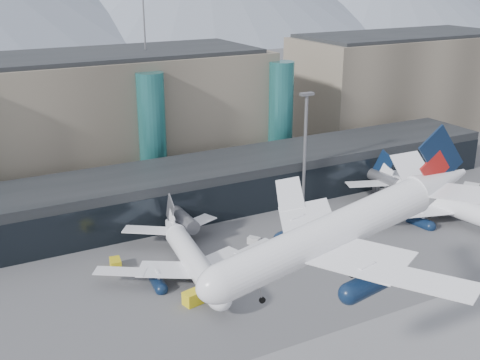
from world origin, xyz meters
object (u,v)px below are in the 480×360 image
at_px(veh_g, 254,241).
at_px(veh_b, 116,264).
at_px(veh_c, 345,243).
at_px(veh_e, 426,204).
at_px(veh_d, 377,200).
at_px(jet_parked_right, 430,192).
at_px(jet_parked_mid, 189,248).
at_px(veh_h, 195,297).
at_px(lightmast_mid, 305,144).
at_px(hero_jet, 352,217).

bearing_deg(veh_g, veh_b, -131.43).
bearing_deg(veh_g, veh_c, 22.24).
height_order(veh_e, veh_g, veh_e).
bearing_deg(veh_d, jet_parked_right, -80.36).
distance_m(jet_parked_mid, jet_parked_right, 56.36).
height_order(veh_b, veh_h, veh_h).
bearing_deg(jet_parked_mid, veh_b, 64.48).
distance_m(jet_parked_mid, veh_b, 13.65).
distance_m(veh_c, veh_e, 29.29).
distance_m(lightmast_mid, hero_jet, 64.63).
bearing_deg(veh_h, jet_parked_mid, 58.67).
relative_size(veh_b, veh_e, 0.94).
xyz_separation_m(hero_jet, jet_parked_mid, (-2.51, 39.82, -20.31)).
distance_m(veh_d, veh_h, 56.89).
bearing_deg(veh_c, veh_e, 13.21).
xyz_separation_m(jet_parked_mid, veh_c, (29.67, -5.34, -3.38)).
bearing_deg(jet_parked_mid, veh_e, -80.93).
height_order(lightmast_mid, veh_h, lightmast_mid).
distance_m(veh_b, veh_h, 19.03).
height_order(veh_c, veh_e, veh_c).
xyz_separation_m(jet_parked_right, veh_h, (-59.90, -10.49, -3.55)).
bearing_deg(veh_h, veh_d, 7.75).
relative_size(veh_d, veh_h, 0.70).
relative_size(jet_parked_right, veh_e, 12.28).
bearing_deg(veh_e, jet_parked_right, -134.06).
bearing_deg(veh_e, veh_g, 171.11).
bearing_deg(veh_b, veh_d, -79.04).
xyz_separation_m(veh_b, veh_c, (40.83, -12.42, 0.04)).
relative_size(lightmast_mid, veh_d, 9.38).
distance_m(jet_parked_right, veh_g, 41.54).
bearing_deg(veh_d, veh_b, 156.27).
bearing_deg(veh_g, lightmast_mid, 86.45).
relative_size(hero_jet, veh_d, 13.32).
height_order(jet_parked_mid, veh_g, jet_parked_mid).
bearing_deg(veh_d, veh_g, 162.81).
bearing_deg(hero_jet, veh_g, 76.63).
relative_size(lightmast_mid, veh_c, 8.10).
bearing_deg(hero_jet, lightmast_mid, 62.99).
relative_size(lightmast_mid, jet_parked_mid, 0.74).
xyz_separation_m(lightmast_mid, veh_g, (-19.01, -11.56, -13.73)).
bearing_deg(veh_d, veh_e, -66.79).
height_order(lightmast_mid, hero_jet, hero_jet).
distance_m(hero_jet, veh_c, 49.87).
distance_m(lightmast_mid, veh_c, 25.34).
xyz_separation_m(hero_jet, veh_b, (-13.66, 46.90, -23.73)).
relative_size(veh_c, veh_d, 1.16).
bearing_deg(hero_jet, veh_e, 39.91).
bearing_deg(veh_h, veh_g, 25.11).
xyz_separation_m(veh_e, veh_h, (-61.51, -12.58, 0.21)).
bearing_deg(jet_parked_right, jet_parked_mid, 82.43).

